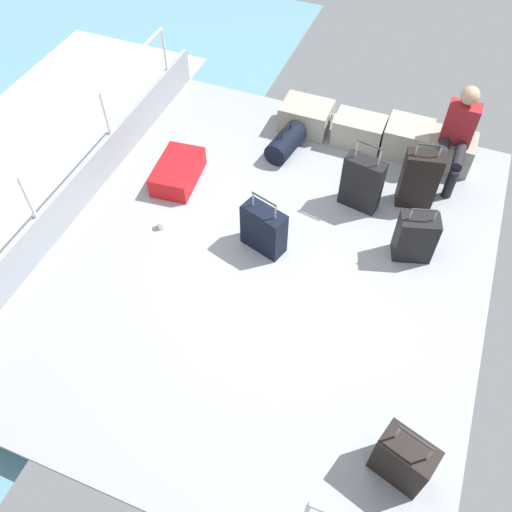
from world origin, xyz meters
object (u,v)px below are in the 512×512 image
Objects in this scene: passenger_seated at (457,135)px; suitcase_1 at (362,183)px; cargo_crate_3 at (450,151)px; paper_cup at (161,224)px; suitcase_0 at (178,172)px; cargo_crate_2 at (407,139)px; suitcase_3 at (264,229)px; suitcase_2 at (415,237)px; duffel_bag at (285,143)px; suitcase_5 at (403,459)px; cargo_crate_1 at (359,131)px; suitcase_4 at (419,180)px; cargo_crate_0 at (306,117)px.

passenger_seated is 1.21m from suitcase_1.
suitcase_1 is at bearing -127.41° from cargo_crate_3.
passenger_seated is at bearing 36.58° from paper_cup.
suitcase_0 is 0.89× the size of suitcase_1.
cargo_crate_2 is at bearing 45.39° from paper_cup.
suitcase_3 is (-1.57, -1.83, -0.30)m from passenger_seated.
suitcase_2 reaches higher than cargo_crate_2.
suitcase_1 reaches higher than suitcase_0.
suitcase_3 is at bearing -78.90° from duffel_bag.
suitcase_5 is at bearing -78.96° from cargo_crate_2.
cargo_crate_1 is 1.16m from suitcase_4.
suitcase_5 reaches higher than cargo_crate_3.
suitcase_4 is at bearing 24.52° from suitcase_1.
suitcase_4 is (-0.24, -0.62, -0.22)m from passenger_seated.
suitcase_5 is at bearing -69.14° from suitcase_1.
suitcase_5 is (1.03, -2.71, -0.06)m from suitcase_1.
suitcase_0 is at bearing -141.12° from cargo_crate_1.
suitcase_4 reaches higher than paper_cup.
cargo_crate_1 is at bearing -178.89° from cargo_crate_3.
cargo_crate_3 is (0.51, -0.03, -0.01)m from cargo_crate_2.
suitcase_5 is (3.07, -2.33, 0.14)m from suitcase_0.
cargo_crate_3 is 3.18m from suitcase_0.
suitcase_5 is at bearing -37.16° from suitcase_0.
suitcase_5 is 1.20× the size of duffel_bag.
suitcase_5 is (0.35, -2.20, -0.01)m from suitcase_2.
suitcase_1 is (2.04, 0.38, 0.20)m from suitcase_0.
passenger_seated is 1.30× the size of suitcase_4.
cargo_crate_2 is 1.63m from suitcase_2.
suitcase_5 is (1.79, -1.75, -0.00)m from suitcase_3.
cargo_crate_1 is 0.58m from cargo_crate_2.
passenger_seated is (1.78, -0.20, 0.39)m from cargo_crate_0.
suitcase_2 is at bearing -30.74° from duffel_bag.
duffel_bag is at bearing 149.26° from suitcase_2.
duffel_bag is at bearing -169.63° from passenger_seated.
cargo_crate_2 is at bearing 32.06° from suitcase_0.
cargo_crate_3 is 2.55m from suitcase_3.
suitcase_4 is at bearing 99.02° from suitcase_5.
suitcase_0 is at bearing -126.27° from cargo_crate_0.
suitcase_0 is (-1.07, -1.45, -0.05)m from cargo_crate_0.
suitcase_2 is at bearing -94.40° from cargo_crate_3.
paper_cup is at bearing -116.49° from duffel_bag.
suitcase_3 is 2.51m from suitcase_5.
duffel_bag reaches higher than cargo_crate_3.
suitcase_3 is at bearing -162.64° from suitcase_2.
suitcase_0 is 3.85m from suitcase_5.
cargo_crate_0 is 1.83m from passenger_seated.
cargo_crate_2 is 0.73× the size of suitcase_0.
suitcase_2 is 0.77m from suitcase_4.
cargo_crate_2 is 0.67× the size of suitcase_4.
suitcase_0 is (-2.33, -1.46, -0.07)m from cargo_crate_2.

